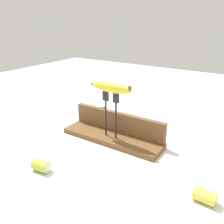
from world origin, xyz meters
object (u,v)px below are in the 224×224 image
Objects in this scene: banana_chunk_far at (41,166)px; wire_coil at (104,125)px; fork_fallen_far at (121,127)px; banana_chunk_near at (204,196)px; fork_fallen_near at (106,111)px; fork_stand_center at (111,111)px; banana_raised_center at (111,87)px.

banana_chunk_far is 0.40m from wire_coil.
banana_chunk_near is (0.43, -0.28, 0.02)m from fork_fallen_far.
fork_fallen_near is 1.05× the size of fork_fallen_far.
wire_coil is (-0.51, 0.26, -0.02)m from banana_chunk_near.
fork_fallen_near is (-0.20, 0.26, -0.12)m from fork_stand_center.
banana_raised_center is (-0.00, 0.00, 0.09)m from fork_stand_center.
banana_chunk_near is at bearing -26.72° from wire_coil.
banana_chunk_far is (-0.07, -0.29, -0.11)m from fork_stand_center.
fork_stand_center is 0.20m from wire_coil.
banana_raised_center is 0.27m from wire_coil.
banana_chunk_near is at bearing -20.52° from banana_raised_center.
banana_chunk_near reaches higher than fork_fallen_near.
fork_stand_center is at bearing -52.27° from fork_fallen_near.
banana_chunk_near is at bearing -20.53° from fork_stand_center.
fork_fallen_far is (0.17, -0.13, 0.00)m from fork_fallen_near.
fork_stand_center is 0.18m from fork_fallen_far.
fork_stand_center is at bearing -77.02° from fork_fallen_far.
banana_chunk_far is (-0.07, -0.29, -0.20)m from banana_raised_center.
banana_chunk_near is at bearing 16.73° from banana_chunk_far.
fork_fallen_far is at bearing -37.17° from fork_fallen_near.
fork_stand_center is 2.97× the size of banana_chunk_near.
banana_chunk_near reaches higher than fork_fallen_far.
banana_raised_center reaches higher than fork_stand_center.
banana_chunk_far is (-0.47, -0.14, -0.00)m from banana_chunk_near.
fork_fallen_far is (-0.03, 0.13, -0.22)m from banana_raised_center.
banana_chunk_far reaches higher than fork_fallen_near.
fork_fallen_near reaches higher than wire_coil.
fork_fallen_far is 0.42m from banana_chunk_far.
fork_fallen_far is at bearing 102.98° from fork_stand_center.
fork_fallen_far is at bearing 146.99° from banana_chunk_near.
banana_chunk_far is at bearing -104.04° from fork_stand_center.
banana_chunk_far is at bearing -163.27° from banana_chunk_near.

